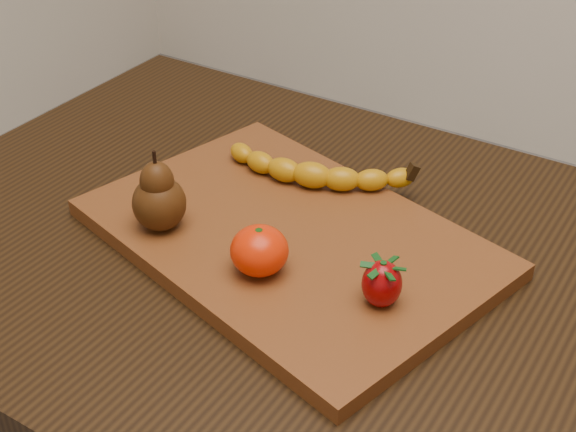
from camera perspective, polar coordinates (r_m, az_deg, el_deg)
The scene contains 6 objects.
table at distance 0.97m, azimuth 0.87°, elevation -6.94°, with size 1.00×0.70×0.76m.
cutting_board at distance 0.91m, azimuth 0.00°, elevation -1.57°, with size 0.45×0.30×0.02m, color brown.
banana at distance 0.97m, azimuth 1.71°, elevation 2.93°, with size 0.21×0.05×0.03m, color #C08509, non-canonical shape.
pear at distance 0.90m, azimuth -9.24°, elevation 1.82°, with size 0.06×0.06×0.10m, color #41220A, non-canonical shape.
mandarin at distance 0.83m, azimuth -2.05°, elevation -2.47°, with size 0.06×0.06×0.05m, color red.
strawberry at distance 0.79m, azimuth 6.70°, elevation -4.70°, with size 0.04×0.04×0.05m, color #8F0306, non-canonical shape.
Camera 1 is at (0.38, -0.63, 1.30)m, focal length 50.00 mm.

